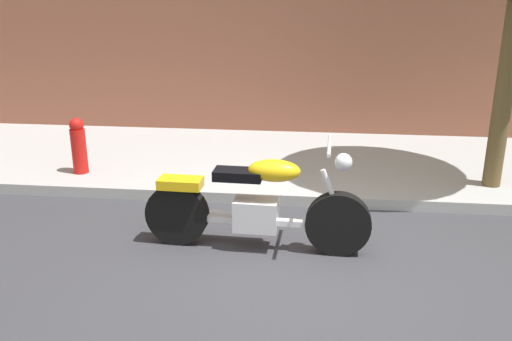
# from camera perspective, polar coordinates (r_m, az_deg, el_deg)

# --- Properties ---
(ground_plane) EXTENTS (60.00, 60.00, 0.00)m
(ground_plane) POSITION_cam_1_polar(r_m,az_deg,el_deg) (5.40, 4.86, -9.79)
(ground_plane) COLOR #38383D
(sidewalk) EXTENTS (19.83, 3.09, 0.14)m
(sidewalk) POSITION_cam_1_polar(r_m,az_deg,el_deg) (8.16, 5.55, 0.78)
(sidewalk) COLOR #ABABAB
(sidewalk) RESTS_ON ground
(motorcycle) EXTENTS (2.31, 0.70, 1.15)m
(motorcycle) POSITION_cam_1_polar(r_m,az_deg,el_deg) (5.52, -0.02, -3.77)
(motorcycle) COLOR black
(motorcycle) RESTS_ON ground
(fire_hydrant) EXTENTS (0.20, 0.20, 0.91)m
(fire_hydrant) POSITION_cam_1_polar(r_m,az_deg,el_deg) (7.78, -17.91, 2.01)
(fire_hydrant) COLOR red
(fire_hydrant) RESTS_ON ground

